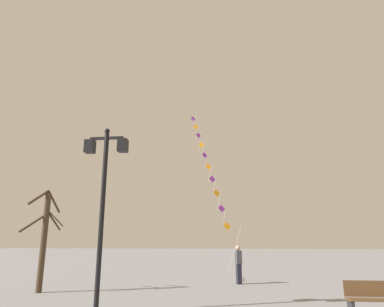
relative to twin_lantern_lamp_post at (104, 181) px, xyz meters
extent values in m
plane|color=gray|center=(3.14, 10.41, -3.62)|extent=(160.00, 160.00, 0.00)
cylinder|color=black|center=(0.00, 0.00, -1.07)|extent=(0.14, 0.14, 5.10)
sphere|color=black|center=(0.00, 0.00, 1.56)|extent=(0.16, 0.16, 0.16)
cube|color=black|center=(0.00, 0.00, 1.33)|extent=(1.04, 0.08, 0.08)
cube|color=black|center=(-0.52, 0.00, 1.08)|extent=(0.28, 0.28, 0.40)
cube|color=beige|center=(-0.52, 0.00, 1.08)|extent=(0.19, 0.19, 0.30)
cube|color=black|center=(0.52, 0.00, 1.08)|extent=(0.28, 0.28, 0.40)
cube|color=beige|center=(0.52, 0.00, 1.08)|extent=(0.19, 0.19, 0.30)
cylinder|color=brown|center=(4.17, 8.22, -3.53)|extent=(0.06, 0.06, 0.18)
cylinder|color=silver|center=(3.78, 9.35, -2.15)|extent=(0.80, 2.28, 2.59)
cylinder|color=silver|center=(3.23, 10.96, -0.33)|extent=(0.35, 0.97, 1.09)
cylinder|color=silver|center=(2.90, 11.91, 0.75)|extent=(0.35, 0.97, 1.09)
cylinder|color=silver|center=(2.57, 12.86, 1.84)|extent=(0.35, 0.97, 1.09)
cylinder|color=silver|center=(2.25, 13.81, 2.92)|extent=(0.35, 0.97, 1.09)
cylinder|color=silver|center=(1.92, 14.76, 4.00)|extent=(0.35, 0.97, 1.09)
cylinder|color=silver|center=(1.59, 15.71, 5.08)|extent=(0.35, 0.97, 1.09)
cylinder|color=silver|center=(1.27, 16.66, 6.16)|extent=(0.35, 0.97, 1.09)
cylinder|color=silver|center=(0.94, 17.61, 7.24)|extent=(0.35, 0.97, 1.09)
cylinder|color=silver|center=(0.61, 18.56, 8.32)|extent=(0.35, 0.97, 1.09)
cube|color=orange|center=(3.39, 10.48, -0.87)|extent=(0.45, 0.14, 0.46)
cylinder|color=orange|center=(3.39, 10.48, -1.19)|extent=(0.03, 0.04, 0.28)
cube|color=purple|center=(3.06, 11.43, 0.21)|extent=(0.41, 0.23, 0.46)
cylinder|color=purple|center=(3.06, 11.43, -0.15)|extent=(0.03, 0.03, 0.37)
cube|color=orange|center=(2.74, 12.38, 1.30)|extent=(0.44, 0.18, 0.46)
cylinder|color=orange|center=(2.74, 12.38, 0.97)|extent=(0.03, 0.04, 0.28)
cube|color=purple|center=(2.41, 13.33, 2.38)|extent=(0.41, 0.24, 0.46)
cylinder|color=purple|center=(2.41, 13.33, 2.05)|extent=(0.03, 0.03, 0.28)
cube|color=orange|center=(2.08, 14.28, 3.46)|extent=(0.46, 0.11, 0.46)
cylinder|color=orange|center=(2.08, 14.28, 3.12)|extent=(0.02, 0.04, 0.31)
cube|color=purple|center=(1.76, 15.23, 4.54)|extent=(0.40, 0.25, 0.46)
cylinder|color=purple|center=(1.76, 15.23, 4.19)|extent=(0.03, 0.04, 0.33)
cube|color=orange|center=(1.43, 16.18, 5.62)|extent=(0.46, 0.05, 0.46)
cylinder|color=orange|center=(1.43, 16.18, 5.30)|extent=(0.02, 0.04, 0.28)
cube|color=purple|center=(1.10, 17.14, 6.70)|extent=(0.40, 0.26, 0.46)
cylinder|color=purple|center=(1.10, 17.14, 6.39)|extent=(0.02, 0.02, 0.26)
cube|color=orange|center=(0.78, 18.09, 7.78)|extent=(0.46, 0.10, 0.46)
cylinder|color=orange|center=(0.78, 18.09, 7.45)|extent=(0.03, 0.06, 0.31)
cube|color=purple|center=(0.45, 19.04, 8.86)|extent=(0.45, 0.15, 0.46)
cylinder|color=purple|center=(0.45, 19.04, 8.54)|extent=(0.03, 0.04, 0.28)
cube|color=#1E1E2D|center=(3.95, 7.15, -3.17)|extent=(0.27, 0.34, 0.90)
cube|color=#3F3F47|center=(3.95, 7.15, -2.44)|extent=(0.33, 0.43, 0.60)
sphere|color=tan|center=(3.95, 7.15, -2.02)|extent=(0.22, 0.22, 0.22)
cylinder|color=#3F3F47|center=(3.89, 7.36, -2.27)|extent=(0.19, 0.40, 0.50)
cylinder|color=#423323|center=(-3.65, 3.44, -1.72)|extent=(0.23, 0.23, 3.79)
cylinder|color=#423323|center=(-3.88, 3.14, -0.03)|extent=(0.57, 0.72, 0.68)
cylinder|color=#423323|center=(-3.60, 3.94, -0.89)|extent=(0.19, 1.05, 0.79)
cylinder|color=#423323|center=(-3.65, 3.93, -0.13)|extent=(0.11, 1.03, 0.83)
cylinder|color=#423323|center=(-3.95, 3.07, -1.04)|extent=(0.70, 0.85, 0.77)
cylinder|color=#423323|center=(-3.30, 3.47, -0.82)|extent=(0.75, 0.10, 0.70)
cube|color=brown|center=(7.40, 0.11, -3.17)|extent=(1.60, 0.43, 0.04)
cube|color=brown|center=(7.40, 0.32, -2.93)|extent=(1.60, 0.05, 0.40)
camera|label=1|loc=(3.81, -9.75, -1.75)|focal=32.34mm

